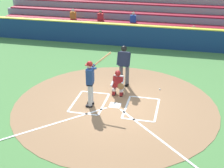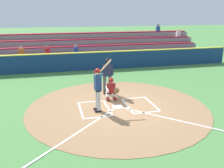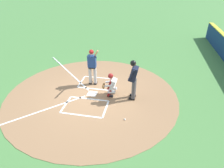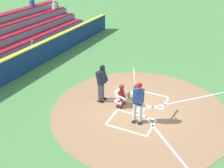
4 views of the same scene
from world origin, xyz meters
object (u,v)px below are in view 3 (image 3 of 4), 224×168
object	(u,v)px
batter	(92,65)
baseball	(125,119)
plate_umpire	(134,77)
catcher	(111,84)

from	to	relation	value
batter	baseball	distance (m)	3.37
plate_umpire	baseball	xyz separation A→B (m)	(-1.62, 0.13, -1.04)
batter	plate_umpire	xyz separation A→B (m)	(-0.89, -2.13, -0.02)
catcher	baseball	xyz separation A→B (m)	(-1.66, -0.89, -0.55)
batter	catcher	world-z (taller)	batter
batter	catcher	distance (m)	1.49
plate_umpire	baseball	distance (m)	1.93
plate_umpire	baseball	bearing A→B (deg)	175.53
catcher	plate_umpire	bearing A→B (deg)	-92.15
catcher	baseball	world-z (taller)	catcher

